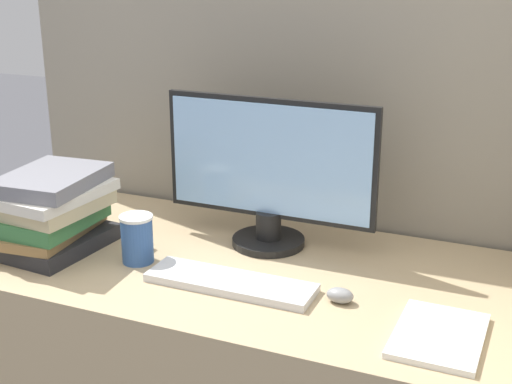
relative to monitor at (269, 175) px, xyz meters
The scene contains 7 objects.
cubicle_panel_rear 0.25m from the monitor, 84.81° to the left, with size 1.86×0.04×1.80m.
monitor is the anchor object (origin of this frame).
keyboard 0.34m from the monitor, 87.15° to the right, with size 0.42×0.12×0.02m.
mouse 0.42m from the monitor, 42.10° to the right, with size 0.06×0.04×0.04m.
coffee_cup 0.39m from the monitor, 138.13° to the right, with size 0.09×0.09×0.13m.
book_stack 0.59m from the monitor, 153.68° to the right, with size 0.26×0.32×0.22m.
paper_pile 0.65m from the monitor, 32.33° to the right, with size 0.18×0.25×0.01m.
Camera 1 is at (0.66, -1.18, 1.52)m, focal length 50.00 mm.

